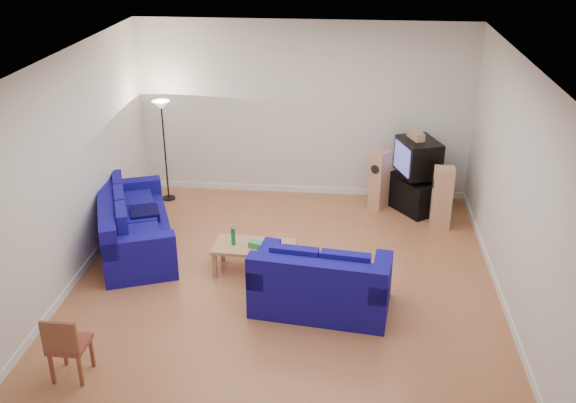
# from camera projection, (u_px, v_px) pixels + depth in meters

# --- Properties ---
(room) EXTENTS (6.01, 6.51, 3.21)m
(room) POSITION_uv_depth(u_px,v_px,m) (285.00, 184.00, 8.58)
(room) COLOR brown
(room) RESTS_ON ground
(sofa_three_seat) EXTENTS (1.83, 2.60, 0.92)m
(sofa_three_seat) POSITION_uv_depth(u_px,v_px,m) (131.00, 228.00, 10.04)
(sofa_three_seat) COLOR #0C066D
(sofa_three_seat) RESTS_ON ground
(sofa_loveseat) EXTENTS (1.91, 1.22, 0.90)m
(sofa_loveseat) POSITION_uv_depth(u_px,v_px,m) (320.00, 287.00, 8.48)
(sofa_loveseat) COLOR #0C066D
(sofa_loveseat) RESTS_ON ground
(coffee_table) EXTENTS (1.21, 0.65, 0.43)m
(coffee_table) POSITION_uv_depth(u_px,v_px,m) (254.00, 249.00, 9.36)
(coffee_table) COLOR tan
(coffee_table) RESTS_ON ground
(bottle) EXTENTS (0.06, 0.06, 0.27)m
(bottle) POSITION_uv_depth(u_px,v_px,m) (233.00, 236.00, 9.31)
(bottle) COLOR #197233
(bottle) RESTS_ON coffee_table
(tissue_box) EXTENTS (0.25, 0.19, 0.09)m
(tissue_box) POSITION_uv_depth(u_px,v_px,m) (257.00, 245.00, 9.26)
(tissue_box) COLOR green
(tissue_box) RESTS_ON coffee_table
(red_canister) EXTENTS (0.10, 0.10, 0.12)m
(red_canister) POSITION_uv_depth(u_px,v_px,m) (269.00, 240.00, 9.35)
(red_canister) COLOR red
(red_canister) RESTS_ON coffee_table
(remote) EXTENTS (0.16, 0.09, 0.02)m
(remote) POSITION_uv_depth(u_px,v_px,m) (275.00, 251.00, 9.17)
(remote) COLOR black
(remote) RESTS_ON coffee_table
(tv_stand) EXTENTS (0.99, 1.08, 0.58)m
(tv_stand) POSITION_uv_depth(u_px,v_px,m) (412.00, 194.00, 11.37)
(tv_stand) COLOR black
(tv_stand) RESTS_ON ground
(av_receiver) EXTENTS (0.59, 0.57, 0.11)m
(av_receiver) POSITION_uv_depth(u_px,v_px,m) (411.00, 175.00, 11.26)
(av_receiver) COLOR black
(av_receiver) RESTS_ON tv_stand
(television) EXTENTS (0.81, 0.94, 0.61)m
(television) POSITION_uv_depth(u_px,v_px,m) (418.00, 157.00, 11.06)
(television) COLOR black
(television) RESTS_ON av_receiver
(centre_speaker) EXTENTS (0.29, 0.42, 0.14)m
(centre_speaker) POSITION_uv_depth(u_px,v_px,m) (416.00, 135.00, 10.96)
(centre_speaker) COLOR tan
(centre_speaker) RESTS_ON television
(speaker_left) EXTENTS (0.38, 0.40, 1.07)m
(speaker_left) POSITION_uv_depth(u_px,v_px,m) (379.00, 180.00, 11.32)
(speaker_left) COLOR tan
(speaker_left) RESTS_ON ground
(speaker_right) EXTENTS (0.34, 0.26, 1.08)m
(speaker_right) POSITION_uv_depth(u_px,v_px,m) (442.00, 198.00, 10.59)
(speaker_right) COLOR tan
(speaker_right) RESTS_ON ground
(floor_lamp) EXTENTS (0.32, 0.32, 1.86)m
(floor_lamp) POSITION_uv_depth(u_px,v_px,m) (162.00, 119.00, 11.25)
(floor_lamp) COLOR black
(floor_lamp) RESTS_ON ground
(dining_chair) EXTENTS (0.41, 0.41, 0.85)m
(dining_chair) POSITION_uv_depth(u_px,v_px,m) (66.00, 344.00, 7.15)
(dining_chair) COLOR brown
(dining_chair) RESTS_ON ground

